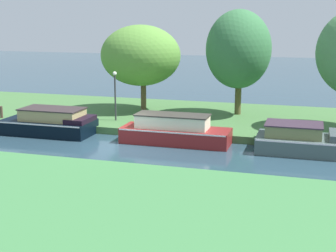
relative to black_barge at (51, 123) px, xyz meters
The scene contains 11 objects.
ground_plane 4.96m from the black_barge, 14.12° to the right, with size 120.00×120.00×0.00m, color #27414F.
riverbank_far 7.52m from the black_barge, 50.57° to the left, with size 72.00×10.00×0.40m, color #416D3A.
riverbank_near 11.27m from the black_barge, 64.94° to the right, with size 72.00×10.00×0.40m, color #3C7841.
black_barge is the anchor object (origin of this frame).
maroon_narrowboat 7.27m from the black_barge, ahead, with size 5.70×1.88×1.54m.
slate_cruiser 13.55m from the black_barge, ahead, with size 4.04×2.38×1.44m.
willow_tree_left 7.73m from the black_barge, 62.27° to the left, with size 5.24×4.66×5.60m.
willow_tree_centre 12.09m from the black_barge, 33.40° to the left, with size 4.00×4.32×6.55m.
lamp_post 4.25m from the black_barge, 44.42° to the left, with size 0.24×0.24×2.94m.
mooring_post_near 5.62m from the black_barge, 14.85° to the left, with size 0.14×0.14×0.67m, color #4F4122.
mooring_post_far 4.45m from the black_barge, 161.09° to the left, with size 0.17×0.17×0.72m, color #453228.
Camera 1 is at (9.18, -22.65, 6.48)m, focal length 52.15 mm.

